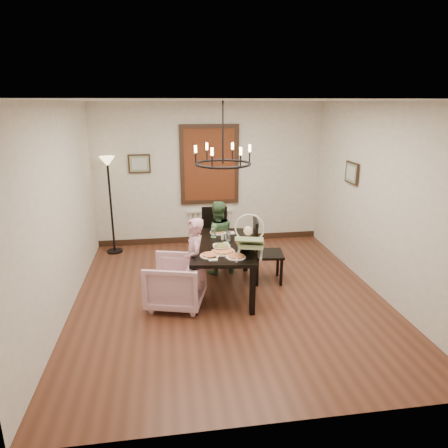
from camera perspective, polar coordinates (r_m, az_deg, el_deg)
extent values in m
cube|color=brown|center=(6.06, 0.70, -10.26)|extent=(4.50, 5.00, 0.01)
cube|color=white|center=(5.39, 0.81, 17.26)|extent=(4.50, 5.00, 0.01)
cube|color=silver|center=(7.99, -2.10, 7.07)|extent=(4.50, 0.01, 2.80)
cube|color=silver|center=(5.67, -22.34, 1.66)|extent=(0.01, 5.00, 2.80)
cube|color=silver|center=(6.31, 21.40, 3.22)|extent=(0.01, 5.00, 2.80)
cube|color=black|center=(5.96, -0.15, -3.15)|extent=(1.11, 1.70, 0.05)
cube|color=black|center=(5.44, -4.25, -9.56)|extent=(0.07, 0.07, 0.70)
cube|color=black|center=(6.79, -3.49, -3.97)|extent=(0.07, 0.07, 0.70)
cube|color=black|center=(5.44, 4.08, -9.52)|extent=(0.07, 0.07, 0.70)
cube|color=black|center=(6.79, 3.10, -3.95)|extent=(0.07, 0.07, 0.70)
imported|color=#E8B1CC|center=(5.71, -6.98, -8.25)|extent=(0.94, 0.93, 0.70)
imported|color=#D496A5|center=(5.74, -4.22, -6.23)|extent=(0.26, 0.38, 1.03)
imported|color=#3D6039|center=(6.66, -1.03, -2.83)|extent=(0.54, 0.44, 1.03)
imported|color=white|center=(5.73, -0.37, -3.31)|extent=(0.30, 0.30, 0.07)
cylinder|color=tan|center=(5.62, -0.12, -3.91)|extent=(0.33, 0.33, 0.04)
cylinder|color=silver|center=(6.06, 0.57, -1.89)|extent=(0.06, 0.06, 0.13)
cube|color=brown|center=(7.91, -2.08, 8.44)|extent=(1.00, 0.03, 1.40)
cube|color=black|center=(7.89, -12.00, 8.43)|extent=(0.42, 0.03, 0.36)
cube|color=black|center=(7.02, 17.78, 6.97)|extent=(0.03, 0.42, 0.36)
torus|color=black|center=(5.65, -0.16, 8.60)|extent=(0.80, 0.80, 0.04)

